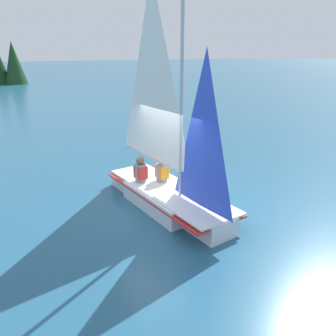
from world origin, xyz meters
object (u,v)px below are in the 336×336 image
sailor_helm (162,175)px  sailor_crew (141,176)px  buoy_marker (143,138)px  sailboat_main (167,175)px

sailor_helm → sailor_crew: bearing=-121.5°
sailor_helm → sailor_crew: same height
buoy_marker → sailor_helm: bearing=75.6°
sailor_helm → buoy_marker: 5.84m
sailor_helm → buoy_marker: buoy_marker is taller
sailor_helm → buoy_marker: bearing=154.9°
sailboat_main → sailor_helm: 0.62m
sailboat_main → buoy_marker: size_ratio=4.29×
sailboat_main → sailor_helm: sailboat_main is taller
sailor_helm → sailboat_main: bearing=-21.1°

